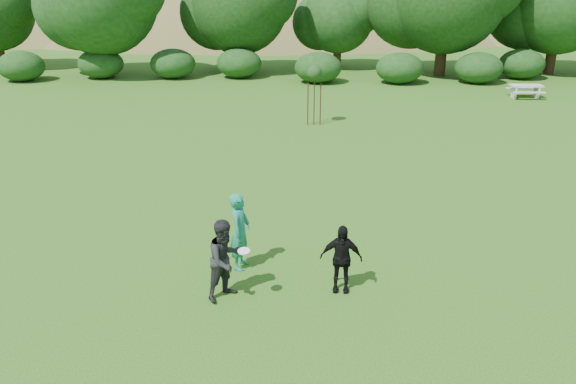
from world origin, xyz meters
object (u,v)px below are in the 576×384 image
player_teal (240,231)px  player_grey (226,259)px  player_black (341,258)px  sapling (315,74)px  picnic_table (526,89)px

player_teal → player_grey: (-0.18, -1.38, -0.04)m
player_teal → player_black: size_ratio=1.20×
sapling → picnic_table: sapling is taller
player_grey → sapling: sapling is taller
player_grey → sapling: size_ratio=0.67×
player_teal → player_black: player_teal is taller
player_teal → player_grey: bearing=-176.7°
picnic_table → player_teal: bearing=-125.6°
sapling → player_grey: bearing=-98.5°
player_teal → picnic_table: player_teal is taller
sapling → player_black: bearing=-88.7°
player_teal → sapling: (2.09, 13.91, 1.42)m
player_grey → sapling: bearing=36.6°
player_teal → picnic_table: (14.47, 20.19, -0.48)m
player_teal → picnic_table: size_ratio=1.11×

